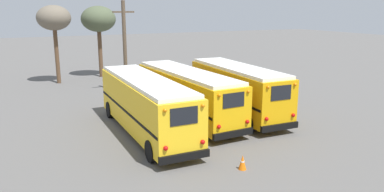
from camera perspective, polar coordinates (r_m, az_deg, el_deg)
name	(u,v)px	position (r m, az deg, el deg)	size (l,w,h in m)	color
ground_plane	(190,121)	(24.18, -0.25, -3.77)	(160.00, 160.00, 0.00)	#5B5956
school_bus_0	(145,103)	(21.48, -7.12, -1.14)	(2.60, 10.90, 3.26)	yellow
school_bus_1	(187,93)	(24.21, -0.82, 0.51)	(2.98, 10.82, 3.18)	#EAAA0F
school_bus_2	(237,89)	(25.15, 6.92, 1.09)	(2.81, 9.58, 3.34)	#E5A00C
utility_pole	(125,46)	(31.70, -10.21, 7.45)	(1.80, 0.31, 7.69)	brown
bare_tree_0	(98,20)	(40.12, -14.07, 11.20)	(3.50, 3.50, 7.29)	brown
bare_tree_1	(54,19)	(37.72, -20.31, 10.94)	(3.11, 3.11, 7.35)	brown
traffic_cone	(243,162)	(17.19, 7.70, -9.97)	(0.36, 0.36, 0.69)	orange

